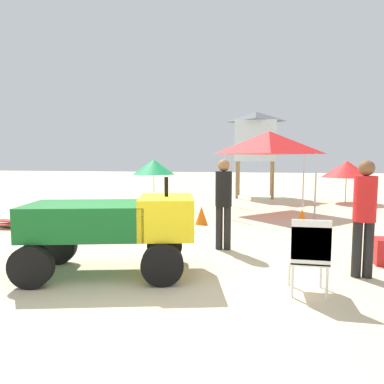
% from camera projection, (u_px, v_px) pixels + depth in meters
% --- Properties ---
extents(ground, '(80.00, 80.00, 0.00)m').
position_uv_depth(ground, '(135.00, 281.00, 5.00)').
color(ground, beige).
extents(utility_cart, '(2.76, 1.81, 1.50)m').
position_uv_depth(utility_cart, '(114.00, 224.00, 5.24)').
color(utility_cart, '#146023').
rests_on(utility_cart, ground).
extents(stacked_plastic_chairs, '(0.48, 0.48, 1.02)m').
position_uv_depth(stacked_plastic_chairs, '(309.00, 250.00, 4.41)').
color(stacked_plastic_chairs, white).
rests_on(stacked_plastic_chairs, ground).
extents(surfboard_pile, '(2.68, 0.69, 0.24)m').
position_uv_depth(surfboard_pile, '(28.00, 224.00, 8.68)').
color(surfboard_pile, green).
rests_on(surfboard_pile, ground).
extents(lifeguard_near_left, '(0.32, 0.32, 1.76)m').
position_uv_depth(lifeguard_near_left, '(364.00, 210.00, 5.05)').
color(lifeguard_near_left, black).
rests_on(lifeguard_near_left, ground).
extents(lifeguard_near_right, '(0.32, 0.32, 1.77)m').
position_uv_depth(lifeguard_near_right, '(223.00, 198.00, 6.63)').
color(lifeguard_near_right, black).
rests_on(lifeguard_near_right, ground).
extents(popup_canopy, '(2.62, 2.62, 2.67)m').
position_uv_depth(popup_canopy, '(269.00, 143.00, 11.07)').
color(popup_canopy, '#B2B2B7').
rests_on(popup_canopy, ground).
extents(lifeguard_tower, '(1.98, 1.98, 3.91)m').
position_uv_depth(lifeguard_tower, '(255.00, 136.00, 15.64)').
color(lifeguard_tower, olive).
rests_on(lifeguard_tower, ground).
extents(beach_umbrella_left, '(1.90, 1.90, 1.70)m').
position_uv_depth(beach_umbrella_left, '(347.00, 169.00, 13.66)').
color(beach_umbrella_left, beige).
rests_on(beach_umbrella_left, ground).
extents(beach_umbrella_mid, '(2.00, 2.00, 1.74)m').
position_uv_depth(beach_umbrella_mid, '(154.00, 167.00, 16.17)').
color(beach_umbrella_mid, beige).
rests_on(beach_umbrella_mid, ground).
extents(traffic_cone_near, '(0.34, 0.34, 0.49)m').
position_uv_depth(traffic_cone_near, '(201.00, 215.00, 9.28)').
color(traffic_cone_near, orange).
rests_on(traffic_cone_near, ground).
extents(traffic_cone_far, '(0.35, 0.35, 0.50)m').
position_uv_depth(traffic_cone_far, '(302.00, 219.00, 8.73)').
color(traffic_cone_far, orange).
rests_on(traffic_cone_far, ground).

